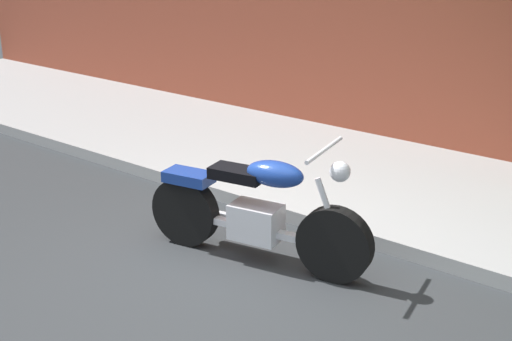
{
  "coord_description": "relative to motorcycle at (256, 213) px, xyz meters",
  "views": [
    {
      "loc": [
        3.4,
        -3.98,
        2.88
      ],
      "look_at": [
        0.02,
        0.38,
        0.85
      ],
      "focal_mm": 48.65,
      "sensor_mm": 36.0,
      "label": 1
    }
  ],
  "objects": [
    {
      "name": "ground_plane",
      "position": [
        -0.01,
        -0.38,
        -0.46
      ],
      "size": [
        60.0,
        60.0,
        0.0
      ],
      "primitive_type": "plane",
      "color": "#303335"
    },
    {
      "name": "sidewalk",
      "position": [
        -0.01,
        2.22,
        -0.39
      ],
      "size": [
        18.78,
        2.8,
        0.14
      ],
      "primitive_type": "cube",
      "color": "#9C9C9C",
      "rests_on": "ground"
    },
    {
      "name": "motorcycle",
      "position": [
        0.0,
        0.0,
        0.0
      ],
      "size": [
        2.12,
        0.73,
        1.15
      ],
      "color": "black",
      "rests_on": "ground"
    }
  ]
}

